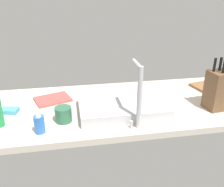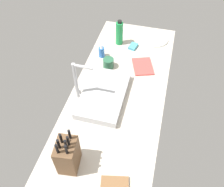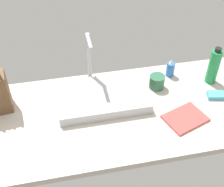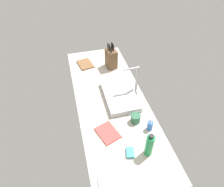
{
  "view_description": "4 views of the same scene",
  "coord_description": "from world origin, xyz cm",
  "px_view_note": "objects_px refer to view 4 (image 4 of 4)",
  "views": [
    {
      "loc": [
        26.96,
        130.79,
        69.15
      ],
      "look_at": [
        3.06,
        -4.14,
        8.83
      ],
      "focal_mm": 40.34,
      "sensor_mm": 36.0,
      "label": 1
    },
    {
      "loc": [
        -108.34,
        -24.8,
        137.43
      ],
      "look_at": [
        -0.97,
        3.06,
        9.95
      ],
      "focal_mm": 38.85,
      "sensor_mm": 36.0,
      "label": 2
    },
    {
      "loc": [
        -19.5,
        -108.92,
        116.01
      ],
      "look_at": [
        3.77,
        4.29,
        12.54
      ],
      "focal_mm": 48.44,
      "sensor_mm": 36.0,
      "label": 3
    },
    {
      "loc": [
        136.89,
        -34.13,
        143.87
      ],
      "look_at": [
        -2.14,
        1.8,
        9.56
      ],
      "focal_mm": 32.16,
      "sensor_mm": 36.0,
      "label": 4
    }
  ],
  "objects_px": {
    "soap_bottle": "(150,125)",
    "water_bottle": "(149,145)",
    "cutting_board": "(85,64)",
    "dish_sponge": "(130,153)",
    "sink_basin": "(120,96)",
    "dish_towel": "(108,133)",
    "coffee_mug": "(136,118)",
    "dinner_plate": "(115,178)",
    "faucet": "(136,78)",
    "knife_block": "(111,58)"
  },
  "relations": [
    {
      "from": "soap_bottle",
      "to": "water_bottle",
      "type": "height_order",
      "value": "water_bottle"
    },
    {
      "from": "cutting_board",
      "to": "dish_sponge",
      "type": "bearing_deg",
      "value": 6.79
    },
    {
      "from": "sink_basin",
      "to": "dish_sponge",
      "type": "height_order",
      "value": "sink_basin"
    },
    {
      "from": "dish_towel",
      "to": "coffee_mug",
      "type": "xyz_separation_m",
      "value": [
        -0.07,
        0.27,
        0.03
      ]
    },
    {
      "from": "dish_sponge",
      "to": "dish_towel",
      "type": "bearing_deg",
      "value": -151.09
    },
    {
      "from": "cutting_board",
      "to": "dinner_plate",
      "type": "relative_size",
      "value": 0.89
    },
    {
      "from": "coffee_mug",
      "to": "cutting_board",
      "type": "bearing_deg",
      "value": -163.17
    },
    {
      "from": "faucet",
      "to": "knife_block",
      "type": "relative_size",
      "value": 1.08
    },
    {
      "from": "water_bottle",
      "to": "coffee_mug",
      "type": "height_order",
      "value": "water_bottle"
    },
    {
      "from": "faucet",
      "to": "soap_bottle",
      "type": "distance_m",
      "value": 0.49
    },
    {
      "from": "sink_basin",
      "to": "dish_towel",
      "type": "relative_size",
      "value": 2.35
    },
    {
      "from": "cutting_board",
      "to": "coffee_mug",
      "type": "xyz_separation_m",
      "value": [
        0.98,
        0.3,
        0.03
      ]
    },
    {
      "from": "dish_towel",
      "to": "dish_sponge",
      "type": "bearing_deg",
      "value": 28.91
    },
    {
      "from": "knife_block",
      "to": "coffee_mug",
      "type": "relative_size",
      "value": 3.42
    },
    {
      "from": "faucet",
      "to": "coffee_mug",
      "type": "bearing_deg",
      "value": -17.7
    },
    {
      "from": "dinner_plate",
      "to": "dish_towel",
      "type": "xyz_separation_m",
      "value": [
        -0.39,
        0.04,
        0.0
      ]
    },
    {
      "from": "faucet",
      "to": "dish_towel",
      "type": "relative_size",
      "value": 1.56
    },
    {
      "from": "dish_towel",
      "to": "coffee_mug",
      "type": "relative_size",
      "value": 2.38
    },
    {
      "from": "cutting_board",
      "to": "coffee_mug",
      "type": "height_order",
      "value": "coffee_mug"
    },
    {
      "from": "dinner_plate",
      "to": "faucet",
      "type": "bearing_deg",
      "value": 152.25
    },
    {
      "from": "knife_block",
      "to": "dish_towel",
      "type": "xyz_separation_m",
      "value": [
        0.93,
        -0.27,
        -0.11
      ]
    },
    {
      "from": "knife_block",
      "to": "faucet",
      "type": "bearing_deg",
      "value": 6.2
    },
    {
      "from": "sink_basin",
      "to": "dinner_plate",
      "type": "relative_size",
      "value": 2.02
    },
    {
      "from": "sink_basin",
      "to": "dish_sponge",
      "type": "xyz_separation_m",
      "value": [
        0.62,
        -0.09,
        -0.02
      ]
    },
    {
      "from": "cutting_board",
      "to": "dish_towel",
      "type": "xyz_separation_m",
      "value": [
        1.04,
        0.03,
        -0.0
      ]
    },
    {
      "from": "water_bottle",
      "to": "cutting_board",
      "type": "bearing_deg",
      "value": -167.67
    },
    {
      "from": "cutting_board",
      "to": "dinner_plate",
      "type": "height_order",
      "value": "cutting_board"
    },
    {
      "from": "dinner_plate",
      "to": "soap_bottle",
      "type": "bearing_deg",
      "value": 130.4
    },
    {
      "from": "faucet",
      "to": "cutting_board",
      "type": "xyz_separation_m",
      "value": [
        -0.62,
        -0.41,
        -0.18
      ]
    },
    {
      "from": "faucet",
      "to": "dinner_plate",
      "type": "relative_size",
      "value": 1.34
    },
    {
      "from": "water_bottle",
      "to": "dish_towel",
      "type": "bearing_deg",
      "value": -134.79
    },
    {
      "from": "coffee_mug",
      "to": "sink_basin",
      "type": "bearing_deg",
      "value": -170.92
    },
    {
      "from": "soap_bottle",
      "to": "dinner_plate",
      "type": "relative_size",
      "value": 0.49
    },
    {
      "from": "water_bottle",
      "to": "soap_bottle",
      "type": "bearing_deg",
      "value": 154.55
    },
    {
      "from": "cutting_board",
      "to": "dish_towel",
      "type": "relative_size",
      "value": 1.03
    },
    {
      "from": "faucet",
      "to": "dinner_plate",
      "type": "xyz_separation_m",
      "value": [
        0.82,
        -0.43,
        -0.18
      ]
    },
    {
      "from": "knife_block",
      "to": "coffee_mug",
      "type": "distance_m",
      "value": 0.87
    },
    {
      "from": "knife_block",
      "to": "water_bottle",
      "type": "height_order",
      "value": "knife_block"
    },
    {
      "from": "faucet",
      "to": "soap_bottle",
      "type": "bearing_deg",
      "value": -3.1
    },
    {
      "from": "faucet",
      "to": "coffee_mug",
      "type": "height_order",
      "value": "faucet"
    },
    {
      "from": "soap_bottle",
      "to": "dish_towel",
      "type": "distance_m",
      "value": 0.36
    },
    {
      "from": "soap_bottle",
      "to": "cutting_board",
      "type": "bearing_deg",
      "value": -160.51
    },
    {
      "from": "faucet",
      "to": "soap_bottle",
      "type": "relative_size",
      "value": 2.75
    },
    {
      "from": "faucet",
      "to": "cutting_board",
      "type": "distance_m",
      "value": 0.76
    },
    {
      "from": "cutting_board",
      "to": "coffee_mug",
      "type": "bearing_deg",
      "value": 16.83
    },
    {
      "from": "sink_basin",
      "to": "faucet",
      "type": "distance_m",
      "value": 0.23
    },
    {
      "from": "soap_bottle",
      "to": "dish_sponge",
      "type": "relative_size",
      "value": 1.28
    },
    {
      "from": "soap_bottle",
      "to": "coffee_mug",
      "type": "distance_m",
      "value": 0.14
    },
    {
      "from": "knife_block",
      "to": "coffee_mug",
      "type": "xyz_separation_m",
      "value": [
        0.86,
        0.0,
        -0.07
      ]
    },
    {
      "from": "knife_block",
      "to": "dinner_plate",
      "type": "relative_size",
      "value": 1.24
    }
  ]
}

